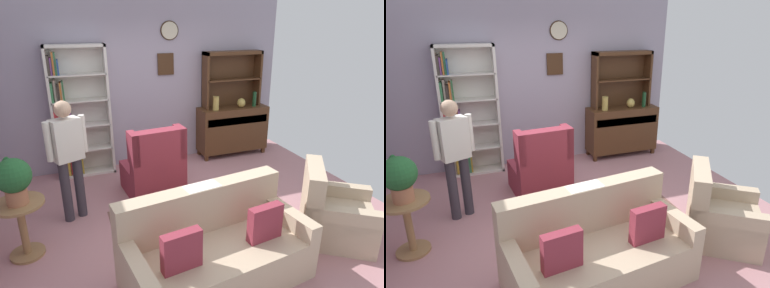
{
  "view_description": "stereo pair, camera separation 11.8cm",
  "coord_description": "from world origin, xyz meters",
  "views": [
    {
      "loc": [
        -1.37,
        -3.6,
        2.44
      ],
      "look_at": [
        0.1,
        0.2,
        0.95
      ],
      "focal_mm": 31.81,
      "sensor_mm": 36.0,
      "label": 1
    },
    {
      "loc": [
        -1.26,
        -3.64,
        2.44
      ],
      "look_at": [
        0.1,
        0.2,
        0.95
      ],
      "focal_mm": 31.81,
      "sensor_mm": 36.0,
      "label": 2
    }
  ],
  "objects": [
    {
      "name": "ground_plane",
      "position": [
        0.0,
        0.0,
        -0.01
      ],
      "size": [
        5.4,
        4.6,
        0.02
      ],
      "primitive_type": "cube",
      "color": "#B27A7F"
    },
    {
      "name": "wall_back",
      "position": [
        0.0,
        2.13,
        1.41
      ],
      "size": [
        5.0,
        0.09,
        2.8
      ],
      "color": "#A399AD",
      "rests_on": "ground_plane"
    },
    {
      "name": "area_rug",
      "position": [
        0.2,
        -0.3,
        0.0
      ],
      "size": [
        2.4,
        1.67,
        0.01
      ],
      "primitive_type": "cube",
      "color": "brown",
      "rests_on": "ground_plane"
    },
    {
      "name": "bookshelf",
      "position": [
        -1.21,
        1.94,
        0.97
      ],
      "size": [
        0.9,
        0.3,
        2.1
      ],
      "color": "silver",
      "rests_on": "ground_plane"
    },
    {
      "name": "sideboard",
      "position": [
        1.56,
        1.86,
        0.51
      ],
      "size": [
        1.3,
        0.45,
        0.92
      ],
      "color": "#4C2D19",
      "rests_on": "ground_plane"
    },
    {
      "name": "sideboard_hutch",
      "position": [
        1.56,
        1.97,
        1.56
      ],
      "size": [
        1.1,
        0.26,
        1.0
      ],
      "color": "#4C2D19",
      "rests_on": "sideboard"
    },
    {
      "name": "vase_tall",
      "position": [
        1.17,
        1.78,
        1.04
      ],
      "size": [
        0.11,
        0.11,
        0.24
      ],
      "primitive_type": "cylinder",
      "color": "tan",
      "rests_on": "sideboard"
    },
    {
      "name": "vase_round",
      "position": [
        1.69,
        1.79,
        1.01
      ],
      "size": [
        0.15,
        0.15,
        0.17
      ],
      "primitive_type": "ellipsoid",
      "color": "tan",
      "rests_on": "sideboard"
    },
    {
      "name": "bottle_wine",
      "position": [
        1.95,
        1.77,
        1.06
      ],
      "size": [
        0.07,
        0.07,
        0.28
      ],
      "primitive_type": "cylinder",
      "color": "#194223",
      "rests_on": "sideboard"
    },
    {
      "name": "couch_floral",
      "position": [
        -0.16,
        -1.11,
        0.31
      ],
      "size": [
        1.89,
        1.06,
        0.9
      ],
      "color": "#C6AD8E",
      "rests_on": "ground_plane"
    },
    {
      "name": "armchair_floral",
      "position": [
        1.42,
        -0.97,
        0.29
      ],
      "size": [
        1.07,
        1.07,
        0.88
      ],
      "color": "#C6AD8E",
      "rests_on": "ground_plane"
    },
    {
      "name": "wingback_chair",
      "position": [
        -0.25,
        0.81,
        0.38
      ],
      "size": [
        0.85,
        0.87,
        1.05
      ],
      "color": "maroon",
      "rests_on": "ground_plane"
    },
    {
      "name": "plant_stand",
      "position": [
        -1.94,
        -0.04,
        0.4
      ],
      "size": [
        0.52,
        0.52,
        0.65
      ],
      "color": "#997047",
      "rests_on": "ground_plane"
    },
    {
      "name": "potted_plant_large",
      "position": [
        -1.94,
        -0.06,
        0.94
      ],
      "size": [
        0.36,
        0.36,
        0.49
      ],
      "color": "#AD6B4C",
      "rests_on": "plant_stand"
    },
    {
      "name": "person_reading",
      "position": [
        -1.39,
        0.56,
        0.91
      ],
      "size": [
        0.51,
        0.32,
        1.56
      ],
      "color": "#38333D",
      "rests_on": "ground_plane"
    },
    {
      "name": "coffee_table",
      "position": [
        0.02,
        -0.39,
        0.35
      ],
      "size": [
        0.8,
        0.5,
        0.42
      ],
      "color": "#4C2D19",
      "rests_on": "ground_plane"
    },
    {
      "name": "book_stack",
      "position": [
        0.14,
        -0.34,
        0.46
      ],
      "size": [
        0.21,
        0.14,
        0.08
      ],
      "color": "#CC7233",
      "rests_on": "coffee_table"
    }
  ]
}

